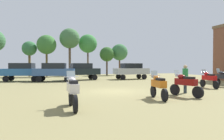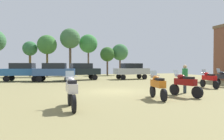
# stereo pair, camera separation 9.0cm
# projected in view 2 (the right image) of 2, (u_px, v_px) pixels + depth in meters

# --- Properties ---
(ground_plane) EXTENTS (44.00, 52.00, 0.02)m
(ground_plane) POSITION_uv_depth(u_px,v_px,m) (113.00, 91.00, 13.77)
(ground_plane) COLOR olive
(motorcycle_1) EXTENTS (0.64, 2.11, 1.46)m
(motorcycle_1) POSITION_uv_depth(u_px,v_px,m) (158.00, 85.00, 10.60)
(motorcycle_1) COLOR black
(motorcycle_1) RESTS_ON ground
(motorcycle_5) EXTENTS (0.62, 2.15, 1.51)m
(motorcycle_5) POSITION_uv_depth(u_px,v_px,m) (71.00, 90.00, 8.24)
(motorcycle_5) COLOR black
(motorcycle_5) RESTS_ON ground
(motorcycle_6) EXTENTS (0.80, 2.11, 1.48)m
(motorcycle_6) POSITION_uv_depth(u_px,v_px,m) (185.00, 84.00, 11.39)
(motorcycle_6) COLOR black
(motorcycle_6) RESTS_ON ground
(motorcycle_7) EXTENTS (0.64, 2.21, 1.44)m
(motorcycle_7) POSITION_uv_depth(u_px,v_px,m) (209.00, 79.00, 15.84)
(motorcycle_7) COLOR black
(motorcycle_7) RESTS_ON ground
(car_1) EXTENTS (4.50, 2.34, 2.00)m
(car_1) POSITION_uv_depth(u_px,v_px,m) (81.00, 70.00, 24.42)
(car_1) COLOR black
(car_1) RESTS_ON ground
(car_2) EXTENTS (4.40, 2.04, 2.00)m
(car_2) POSITION_uv_depth(u_px,v_px,m) (132.00, 70.00, 25.81)
(car_2) COLOR black
(car_2) RESTS_ON ground
(car_3) EXTENTS (4.58, 2.65, 2.00)m
(car_3) POSITION_uv_depth(u_px,v_px,m) (23.00, 71.00, 22.50)
(car_3) COLOR black
(car_3) RESTS_ON ground
(car_5) EXTENTS (4.58, 2.65, 2.00)m
(car_5) POSITION_uv_depth(u_px,v_px,m) (55.00, 71.00, 22.24)
(car_5) COLOR black
(car_5) RESTS_ON ground
(person_1) EXTENTS (0.43, 0.43, 1.78)m
(person_1) POSITION_uv_depth(u_px,v_px,m) (185.00, 77.00, 12.83)
(person_1) COLOR #2A3640
(person_1) RESTS_ON ground
(tree_2) EXTENTS (2.25, 2.25, 5.51)m
(tree_2) POSITION_uv_depth(u_px,v_px,m) (30.00, 49.00, 31.92)
(tree_2) COLOR brown
(tree_2) RESTS_ON ground
(tree_3) EXTENTS (3.26, 3.26, 7.76)m
(tree_3) POSITION_uv_depth(u_px,v_px,m) (70.00, 39.00, 33.28)
(tree_3) COLOR brown
(tree_3) RESTS_ON ground
(tree_4) EXTENTS (2.95, 2.95, 5.58)m
(tree_4) POSITION_uv_depth(u_px,v_px,m) (120.00, 52.00, 36.72)
(tree_4) COLOR brown
(tree_4) RESTS_ON ground
(tree_5) EXTENTS (2.51, 2.51, 4.93)m
(tree_5) POSITION_uv_depth(u_px,v_px,m) (107.00, 54.00, 35.38)
(tree_5) COLOR #4F3B2D
(tree_5) RESTS_ON ground
(tree_6) EXTENTS (3.19, 3.19, 7.11)m
(tree_6) POSITION_uv_depth(u_px,v_px,m) (88.00, 44.00, 35.45)
(tree_6) COLOR brown
(tree_6) RESTS_ON ground
(tree_7) EXTENTS (2.98, 2.98, 6.47)m
(tree_7) POSITION_uv_depth(u_px,v_px,m) (47.00, 45.00, 31.81)
(tree_7) COLOR brown
(tree_7) RESTS_ON ground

